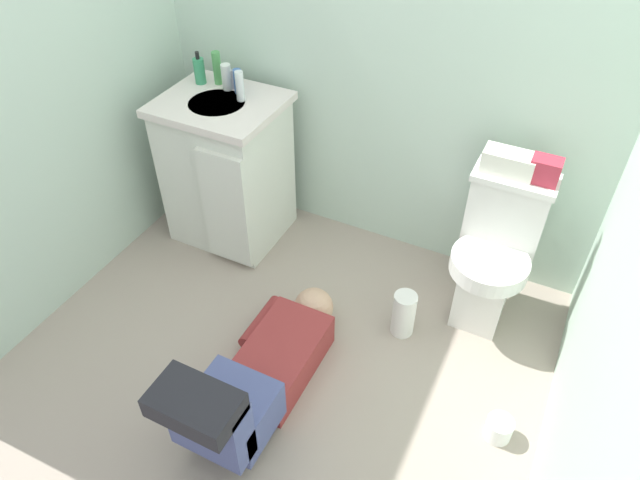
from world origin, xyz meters
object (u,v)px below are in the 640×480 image
vanity_cabinet (227,169)px  faucet (233,80)px  soap_dispenser (199,70)px  bottle_green (217,68)px  toiletry_bag (545,170)px  tissue_box (509,162)px  toilet (494,253)px  person_plumber (256,376)px  bottle_blue (238,81)px  bottle_clear (240,86)px  toilet_paper_roll (499,428)px  paper_towel_roll (404,314)px  bottle_white (227,77)px

vanity_cabinet → faucet: (-0.00, 0.15, 0.45)m
soap_dispenser → bottle_green: 0.09m
toiletry_bag → soap_dispenser: 1.74m
faucet → tissue_box: size_ratio=0.45×
toiletry_bag → tissue_box: bearing=180.0°
toilet → person_plumber: size_ratio=0.70×
tissue_box → bottle_blue: 1.36m
soap_dispenser → toiletry_bag: bearing=0.0°
vanity_cabinet → bottle_clear: size_ratio=5.49×
person_plumber → tissue_box: bearing=57.6°
vanity_cabinet → toilet_paper_roll: bearing=-20.6°
faucet → toiletry_bag: size_ratio=0.81×
person_plumber → paper_towel_roll: 0.77m
soap_dispenser → toilet: bearing=-3.2°
toiletry_bag → bottle_green: (-1.65, 0.04, 0.10)m
vanity_cabinet → bottle_green: size_ratio=4.90×
toilet → bottle_blue: bearing=176.4°
tissue_box → soap_dispenser: 1.59m
bottle_white → bottle_clear: bottle_clear is taller
person_plumber → bottle_green: 1.55m
tissue_box → soap_dispenser: bearing=-180.0°
vanity_cabinet → person_plumber: bearing=-52.1°
paper_towel_roll → tissue_box: bearing=58.1°
faucet → bottle_white: bearing=-149.9°
toilet → bottle_green: bottle_green is taller
vanity_cabinet → paper_towel_roll: size_ratio=3.43×
toilet → bottle_white: (-1.47, 0.09, 0.52)m
person_plumber → paper_towel_roll: bearing=57.2°
bottle_blue → bottle_clear: bearing=-49.5°
soap_dispenser → bottle_green: size_ratio=0.99×
toiletry_bag → bottle_clear: bearing=-177.3°
person_plumber → toilet_paper_roll: 1.01m
bottle_clear → tissue_box: bearing=3.0°
tissue_box → soap_dispenser: (-1.59, -0.00, 0.09)m
paper_towel_roll → toilet: bearing=46.8°
faucet → paper_towel_roll: size_ratio=0.42×
vanity_cabinet → bottle_blue: bearing=72.9°
toiletry_bag → bottle_clear: bottle_clear is taller
person_plumber → soap_dispenser: 1.57m
faucet → bottle_clear: 0.13m
toiletry_bag → bottle_green: 1.65m
person_plumber → toiletry_bag: 1.47m
toilet → vanity_cabinet: size_ratio=0.91×
bottle_white → tissue_box: bearing=-0.1°
toiletry_bag → toilet_paper_roll: (0.14, -0.76, -0.76)m
toilet_paper_roll → toiletry_bag: bearing=100.5°
vanity_cabinet → toilet_paper_roll: (1.68, -0.63, -0.37)m
tissue_box → toilet_paper_roll: 1.11m
toilet → bottle_white: bearing=176.3°
faucet → toilet_paper_roll: bearing=-24.8°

